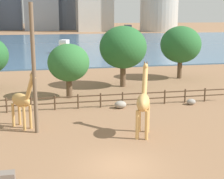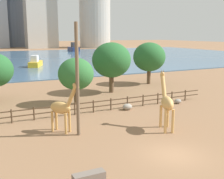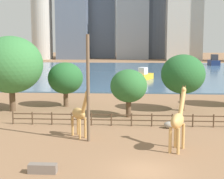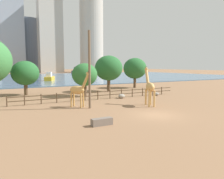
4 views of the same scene
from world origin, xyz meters
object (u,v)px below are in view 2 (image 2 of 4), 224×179
object	(u,v)px
giraffe_companion	(167,103)
tree_left_large	(111,60)
utility_pole	(77,80)
boulder_near_fence	(127,107)
tree_center_broad	(76,74)
boat_sailboat	(74,48)
giraffe_tall	(62,108)
tree_right_tall	(149,57)
boulder_by_pole	(178,101)
boat_ferry	(35,63)
feeding_trough	(89,178)

from	to	relation	value
giraffe_companion	tree_left_large	xyz separation A→B (m)	(2.49, 15.81, 2.12)
utility_pole	boulder_near_fence	xyz separation A→B (m)	(7.21, 4.93, -4.13)
tree_left_large	tree_center_broad	distance (m)	7.72
utility_pole	tree_left_large	world-z (taller)	utility_pole
tree_left_large	boat_sailboat	distance (m)	89.79
giraffe_tall	tree_center_broad	xyz separation A→B (m)	(4.12, 8.55, 1.41)
giraffe_companion	tree_right_tall	xyz separation A→B (m)	(10.85, 19.23, 1.98)
boulder_near_fence	boulder_by_pole	world-z (taller)	boulder_near_fence
tree_center_broad	boat_sailboat	bearing A→B (deg)	71.94
giraffe_tall	tree_center_broad	distance (m)	9.59
boulder_by_pole	tree_left_large	size ratio (longest dim) A/B	0.12
giraffe_companion	utility_pole	size ratio (longest dim) A/B	0.55
boat_sailboat	tree_center_broad	bearing A→B (deg)	164.68
giraffe_tall	tree_center_broad	world-z (taller)	tree_center_broad
utility_pole	tree_left_large	distance (m)	16.90
tree_right_tall	boat_sailboat	bearing A→B (deg)	79.95
tree_right_tall	boat_sailboat	size ratio (longest dim) A/B	0.73
boat_ferry	boat_sailboat	world-z (taller)	boat_sailboat
boat_ferry	feeding_trough	bearing A→B (deg)	-165.26
giraffe_companion	tree_center_broad	bearing A→B (deg)	40.05
boulder_near_fence	boat_ferry	world-z (taller)	boat_ferry
giraffe_tall	tree_left_large	size ratio (longest dim) A/B	0.64
boulder_by_pole	boat_ferry	xyz separation A→B (m)	(-8.03, 43.14, 0.86)
boulder_near_fence	feeding_trough	world-z (taller)	boulder_near_fence
giraffe_tall	boulder_by_pole	size ratio (longest dim) A/B	5.26
utility_pole	boulder_near_fence	world-z (taller)	utility_pole
boulder_near_fence	boat_sailboat	bearing A→B (deg)	75.03
tree_left_large	boat_ferry	bearing A→B (deg)	96.44
tree_left_large	boat_sailboat	size ratio (longest dim) A/B	0.75
tree_center_broad	boulder_by_pole	bearing A→B (deg)	-25.30
boat_sailboat	giraffe_tall	bearing A→B (deg)	163.99
giraffe_companion	tree_left_large	distance (m)	16.14
boulder_by_pole	tree_right_tall	size ratio (longest dim) A/B	0.13
utility_pole	boat_ferry	distance (m)	48.35
tree_left_large	tree_center_broad	xyz separation A→B (m)	(-6.48, -4.09, -0.97)
boulder_near_fence	giraffe_tall	bearing A→B (deg)	-155.69
tree_right_tall	boulder_near_fence	bearing A→B (deg)	-131.13
tree_center_broad	giraffe_companion	bearing A→B (deg)	-71.19
tree_center_broad	tree_left_large	bearing A→B (deg)	32.26
boulder_by_pole	giraffe_companion	bearing A→B (deg)	-135.04
boulder_by_pole	tree_center_broad	size ratio (longest dim) A/B	0.16
feeding_trough	tree_center_broad	distance (m)	18.12
utility_pole	tree_right_tall	world-z (taller)	utility_pole
tree_center_broad	boat_sailboat	xyz separation A→B (m)	(29.61, 90.80, -1.95)
tree_right_tall	boat_ferry	bearing A→B (deg)	111.75
boulder_near_fence	tree_left_large	size ratio (longest dim) A/B	0.15
feeding_trough	tree_center_broad	world-z (taller)	tree_center_broad
tree_left_large	boat_ferry	size ratio (longest dim) A/B	1.04
giraffe_companion	utility_pole	xyz separation A→B (m)	(-7.16, 1.93, 2.12)
boulder_near_fence	boat_ferry	size ratio (longest dim) A/B	0.16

